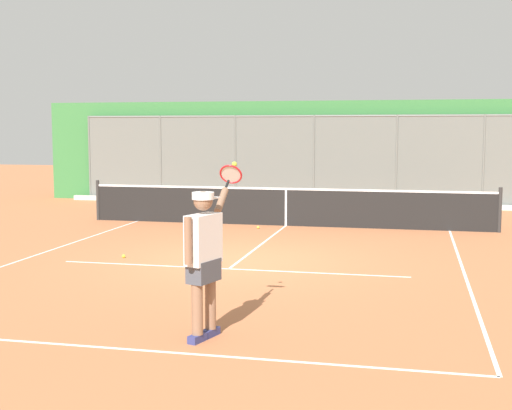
{
  "coord_description": "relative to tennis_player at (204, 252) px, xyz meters",
  "views": [
    {
      "loc": [
        -3.11,
        12.35,
        2.45
      ],
      "look_at": [
        -0.31,
        -0.01,
        1.05
      ],
      "focal_mm": 48.85,
      "sensor_mm": 36.0,
      "label": 1
    }
  ],
  "objects": [
    {
      "name": "ground_plane",
      "position": [
        0.77,
        -4.75,
        -1.02
      ],
      "size": [
        60.0,
        60.0,
        0.0
      ],
      "primitive_type": "plane",
      "color": "#B76B42"
    },
    {
      "name": "tennis_ball_mid_court",
      "position": [
        2.99,
        -4.54,
        -0.99
      ],
      "size": [
        0.07,
        0.07,
        0.07
      ],
      "primitive_type": "sphere",
      "color": "#CCDB33",
      "rests_on": "ground"
    },
    {
      "name": "court_line_markings",
      "position": [
        0.77,
        -3.71,
        -1.02
      ],
      "size": [
        8.04,
        10.15,
        0.01
      ],
      "color": "white",
      "rests_on": "ground"
    },
    {
      "name": "fence_backdrop",
      "position": [
        0.77,
        -15.14,
        0.63
      ],
      "size": [
        18.54,
        1.37,
        3.33
      ],
      "color": "slate",
      "rests_on": "ground"
    },
    {
      "name": "tennis_net",
      "position": [
        0.77,
        -9.55,
        -0.53
      ],
      "size": [
        10.34,
        0.09,
        1.07
      ],
      "color": "#2D2D2D",
      "rests_on": "ground"
    },
    {
      "name": "tennis_ball_near_baseline",
      "position": [
        1.23,
        -4.7,
        -0.99
      ],
      "size": [
        0.07,
        0.07,
        0.07
      ],
      "primitive_type": "sphere",
      "color": "#CCDB33",
      "rests_on": "ground"
    },
    {
      "name": "tennis_player",
      "position": [
        0.0,
        0.0,
        0.0
      ],
      "size": [
        0.42,
        1.43,
        2.02
      ],
      "rotation": [
        0.0,
        0.0,
        -1.87
      ],
      "color": "navy",
      "rests_on": "ground"
    },
    {
      "name": "tennis_ball_near_net",
      "position": [
        1.35,
        -8.9,
        -0.99
      ],
      "size": [
        0.07,
        0.07,
        0.07
      ],
      "primitive_type": "sphere",
      "color": "#D6E042",
      "rests_on": "ground"
    }
  ]
}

